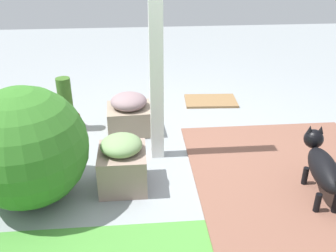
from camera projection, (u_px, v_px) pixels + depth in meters
ground_plane at (176, 154)px, 3.76m from camera, size 12.00×12.00×0.00m
brick_path at (301, 188)px, 3.24m from camera, size 1.80×2.40×0.02m
porch_pillar at (156, 51)px, 3.28m from camera, size 0.12×0.12×2.12m
stone_planter_nearest at (129, 114)px, 4.13m from camera, size 0.50×0.46×0.44m
stone_planter_mid at (123, 163)px, 3.19m from camera, size 0.40×0.44×0.48m
round_shrub at (26, 148)px, 2.91m from camera, size 0.97×0.97×0.97m
terracotta_pot_broad at (18, 109)px, 4.15m from camera, size 0.30×0.30×0.41m
terracotta_pot_tall at (67, 112)px, 4.15m from camera, size 0.28×0.28×0.61m
dog at (322, 165)px, 3.04m from camera, size 0.29×0.74×0.50m
doormat at (211, 101)px, 4.95m from camera, size 0.69×0.46×0.03m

